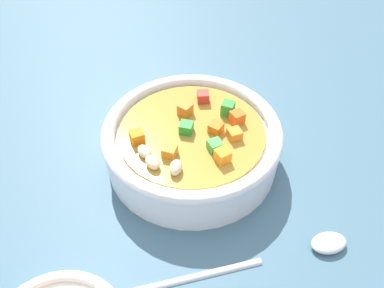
{
  "coord_description": "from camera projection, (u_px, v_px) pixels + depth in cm",
  "views": [
    {
      "loc": [
        7.83,
        27.85,
        31.97
      ],
      "look_at": [
        0.0,
        0.0,
        2.46
      ],
      "focal_mm": 35.1,
      "sensor_mm": 36.0,
      "label": 1
    }
  ],
  "objects": [
    {
      "name": "soup_bowl_main",
      "position": [
        192.0,
        142.0,
        0.41
      ],
      "size": [
        19.28,
        19.28,
        6.01
      ],
      "color": "white",
      "rests_on": "ground_plane"
    },
    {
      "name": "spoon",
      "position": [
        275.0,
        256.0,
        0.34
      ],
      "size": [
        21.09,
        2.35,
        1.03
      ],
      "rotation": [
        0.0,
        0.0,
        3.11
      ],
      "color": "silver",
      "rests_on": "ground_plane"
    },
    {
      "name": "ground_plane",
      "position": [
        192.0,
        165.0,
        0.44
      ],
      "size": [
        140.0,
        140.0,
        2.0
      ],
      "primitive_type": "cube",
      "color": "#42667A"
    }
  ]
}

